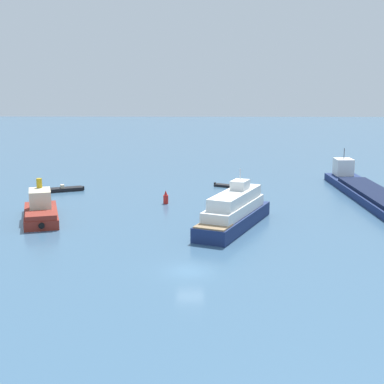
# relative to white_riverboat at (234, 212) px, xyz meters

# --- Properties ---
(ground_plane) EXTENTS (400.00, 400.00, 0.00)m
(ground_plane) POSITION_rel_white_riverboat_xyz_m (-4.94, -15.64, -1.87)
(ground_plane) COLOR #3D607F
(white_riverboat) EXTENTS (10.09, 16.50, 6.76)m
(white_riverboat) POSITION_rel_white_riverboat_xyz_m (0.00, 0.00, 0.00)
(white_riverboat) COLOR navy
(white_riverboat) RESTS_ON ground
(fishing_skiff) EXTENTS (5.69, 3.72, 1.04)m
(fishing_skiff) POSITION_rel_white_riverboat_xyz_m (-25.18, 21.22, -1.58)
(fishing_skiff) COLOR black
(fishing_skiff) RESTS_ON ground
(tugboat) EXTENTS (6.98, 11.94, 4.97)m
(tugboat) POSITION_rel_white_riverboat_xyz_m (-23.92, 2.98, -0.61)
(tugboat) COLOR maroon
(tugboat) RESTS_ON ground
(small_motorboat) EXTENTS (5.23, 3.43, 0.88)m
(small_motorboat) POSITION_rel_white_riverboat_xyz_m (0.80, 24.68, -1.65)
(small_motorboat) COLOR black
(small_motorboat) RESTS_ON ground
(cargo_barge) EXTENTS (6.59, 37.20, 5.71)m
(cargo_barge) POSITION_rel_white_riverboat_xyz_m (20.86, 14.62, -0.99)
(cargo_barge) COLOR navy
(cargo_barge) RESTS_ON ground
(channel_buoy_red) EXTENTS (0.70, 0.70, 1.90)m
(channel_buoy_red) POSITION_rel_white_riverboat_xyz_m (-8.88, 12.62, -1.06)
(channel_buoy_red) COLOR red
(channel_buoy_red) RESTS_ON ground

